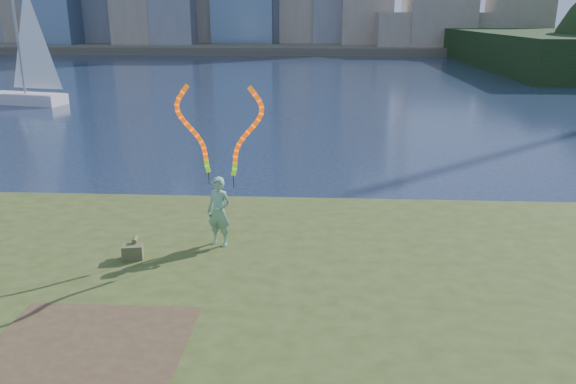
{
  "coord_description": "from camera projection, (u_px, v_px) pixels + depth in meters",
  "views": [
    {
      "loc": [
        1.52,
        -10.8,
        5.98
      ],
      "look_at": [
        0.85,
        1.0,
        2.22
      ],
      "focal_mm": 35.0,
      "sensor_mm": 36.0,
      "label": 1
    }
  ],
  "objects": [
    {
      "name": "dirt_patch",
      "position": [
        84.0,
        351.0,
        9.0
      ],
      "size": [
        3.2,
        3.0,
        0.02
      ],
      "primitive_type": "cube",
      "color": "#47331E",
      "rests_on": "grassy_knoll"
    },
    {
      "name": "woman_with_ribbons",
      "position": [
        219.0,
        187.0,
        12.82
      ],
      "size": [
        1.93,
        0.76,
        4.02
      ],
      "rotation": [
        0.0,
        0.0,
        -0.37
      ],
      "color": "#1D7736",
      "rests_on": "grassy_knoll"
    },
    {
      "name": "ground",
      "position": [
        247.0,
        303.0,
        12.17
      ],
      "size": [
        320.0,
        320.0,
        0.0
      ],
      "primitive_type": "plane",
      "color": "#18243C",
      "rests_on": "ground"
    },
    {
      "name": "grassy_knoll",
      "position": [
        229.0,
        349.0,
        9.88
      ],
      "size": [
        20.0,
        18.0,
        0.8
      ],
      "color": "#374619",
      "rests_on": "ground"
    },
    {
      "name": "canvas_bag",
      "position": [
        133.0,
        251.0,
        12.42
      ],
      "size": [
        0.49,
        0.55,
        0.42
      ],
      "rotation": [
        0.0,
        0.0,
        0.19
      ],
      "color": "#4A4F29",
      "rests_on": "grassy_knoll"
    },
    {
      "name": "sailboat",
      "position": [
        27.0,
        81.0,
        38.64
      ],
      "size": [
        6.04,
        3.09,
        9.09
      ],
      "rotation": [
        0.0,
        0.0,
        -0.24
      ],
      "color": "silver",
      "rests_on": "ground"
    },
    {
      "name": "far_shore",
      "position": [
        313.0,
        45.0,
        102.39
      ],
      "size": [
        320.0,
        40.0,
        1.2
      ],
      "primitive_type": "cube",
      "color": "#4E4939",
      "rests_on": "ground"
    }
  ]
}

